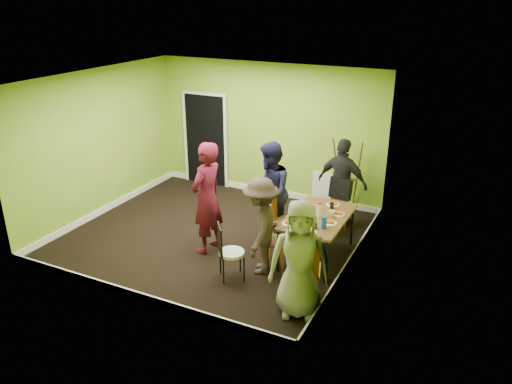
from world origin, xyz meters
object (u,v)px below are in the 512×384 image
(easel, at_px, (346,177))
(blue_bottle, at_px, (324,222))
(orange_bottle, at_px, (320,208))
(person_left_near, at_px, (261,226))
(chair_left_far, at_px, (281,215))
(chair_back_end, at_px, (339,194))
(person_back_end, at_px, (342,183))
(chair_left_near, at_px, (272,235))
(thermos, at_px, (319,210))
(dining_table, at_px, (318,219))
(person_standing, at_px, (207,198))
(person_front_end, at_px, (300,259))
(chair_front_end, at_px, (304,266))
(chair_bentwood, at_px, (227,249))
(person_left_far, at_px, (270,192))

(easel, distance_m, blue_bottle, 2.40)
(orange_bottle, distance_m, person_left_near, 1.18)
(chair_left_far, xyz_separation_m, chair_back_end, (0.70, 1.01, 0.14))
(blue_bottle, distance_m, orange_bottle, 0.67)
(chair_back_end, relative_size, person_back_end, 0.59)
(chair_left_near, relative_size, orange_bottle, 11.20)
(easel, bearing_deg, thermos, -86.30)
(dining_table, distance_m, chair_left_near, 0.82)
(person_standing, bearing_deg, chair_back_end, 141.49)
(dining_table, relative_size, person_back_end, 0.90)
(easel, relative_size, person_front_end, 0.91)
(chair_left_far, relative_size, person_front_end, 0.59)
(chair_front_end, bearing_deg, person_front_end, -103.10)
(blue_bottle, xyz_separation_m, orange_bottle, (-0.27, 0.61, -0.05))
(chair_back_end, bearing_deg, chair_left_near, 86.88)
(blue_bottle, xyz_separation_m, person_front_end, (0.07, -1.18, -0.02))
(easel, distance_m, person_back_end, 0.59)
(easel, height_order, person_front_end, person_front_end)
(orange_bottle, bearing_deg, chair_bentwood, -123.80)
(chair_left_near, xyz_separation_m, person_standing, (-1.19, 0.03, 0.40))
(thermos, bearing_deg, easel, 93.70)
(chair_left_far, distance_m, blue_bottle, 1.15)
(chair_back_end, bearing_deg, easel, -69.68)
(easel, relative_size, person_left_far, 0.86)
(dining_table, height_order, person_back_end, person_back_end)
(orange_bottle, height_order, person_front_end, person_front_end)
(chair_front_end, xyz_separation_m, blue_bottle, (-0.05, 0.94, 0.25))
(person_left_near, bearing_deg, chair_back_end, 146.72)
(chair_left_far, height_order, person_left_far, person_left_far)
(chair_bentwood, xyz_separation_m, person_left_far, (0.01, 1.50, 0.38))
(chair_front_end, distance_m, person_back_end, 2.76)
(chair_front_end, relative_size, chair_bentwood, 1.18)
(thermos, relative_size, orange_bottle, 2.38)
(easel, xyz_separation_m, person_back_end, (0.09, -0.58, 0.09))
(dining_table, distance_m, person_back_end, 1.40)
(chair_left_near, height_order, person_back_end, person_back_end)
(chair_left_near, bearing_deg, chair_front_end, 45.78)
(chair_front_end, distance_m, easel, 3.34)
(person_left_far, bearing_deg, person_standing, -65.09)
(chair_left_far, bearing_deg, blue_bottle, 60.06)
(chair_back_end, distance_m, blue_bottle, 1.62)
(orange_bottle, bearing_deg, person_front_end, -79.35)
(chair_front_end, distance_m, person_left_far, 2.09)
(dining_table, xyz_separation_m, person_left_near, (-0.64, -0.79, 0.08))
(chair_front_end, xyz_separation_m, person_back_end, (-0.31, 2.73, 0.24))
(dining_table, xyz_separation_m, chair_bentwood, (-1.00, -1.21, -0.20))
(chair_left_far, distance_m, orange_bottle, 0.72)
(person_front_end, bearing_deg, chair_front_end, 75.31)
(chair_left_far, xyz_separation_m, blue_bottle, (0.94, -0.58, 0.30))
(person_left_far, xyz_separation_m, person_front_end, (1.29, -1.87, -0.05))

